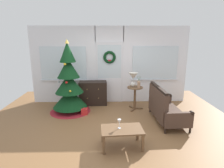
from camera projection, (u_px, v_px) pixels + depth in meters
name	position (u px, v px, depth m)	size (l,w,h in m)	color
ground_plane	(110.00, 129.00, 4.69)	(6.76, 6.76, 0.00)	brown
back_wall_with_door	(110.00, 65.00, 6.40)	(5.20, 0.19, 2.55)	white
christmas_tree	(69.00, 87.00, 5.63)	(1.21, 1.21, 2.14)	#4C331E
dresser_cabinet	(93.00, 93.00, 6.32)	(0.92, 0.48, 0.78)	black
settee_sofa	(164.00, 108.00, 5.03)	(0.78, 1.48, 0.96)	black
side_table	(135.00, 94.00, 5.86)	(0.50, 0.48, 0.71)	brown
table_lamp	(133.00, 78.00, 5.78)	(0.28, 0.28, 0.44)	silver
flower_vase	(139.00, 84.00, 5.73)	(0.11, 0.10, 0.35)	tan
coffee_table	(122.00, 131.00, 3.85)	(0.88, 0.58, 0.40)	brown
wine_glass	(119.00, 122.00, 3.83)	(0.08, 0.08, 0.20)	silver
gift_box	(85.00, 111.00, 5.54)	(0.18, 0.16, 0.18)	red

